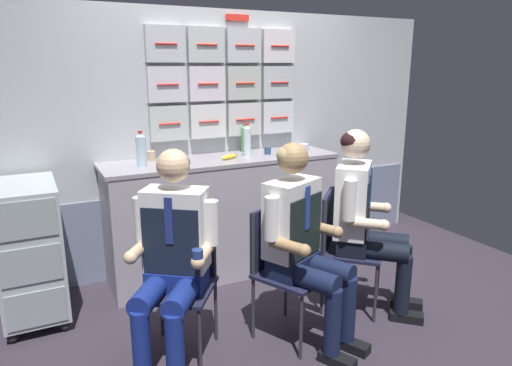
% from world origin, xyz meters
% --- Properties ---
extents(ground, '(4.80, 4.80, 0.04)m').
position_xyz_m(ground, '(0.00, 0.00, -0.02)').
color(ground, '#2F2833').
extents(galley_bulkhead, '(4.20, 0.14, 2.15)m').
position_xyz_m(galley_bulkhead, '(0.00, 1.37, 1.08)').
color(galley_bulkhead, '#B6BCBE').
rests_on(galley_bulkhead, ground).
extents(galley_counter, '(1.92, 0.53, 0.98)m').
position_xyz_m(galley_counter, '(-0.11, 1.09, 0.49)').
color(galley_counter, '#9F99A2').
rests_on(galley_counter, ground).
extents(service_trolley, '(0.40, 0.65, 0.96)m').
position_xyz_m(service_trolley, '(-1.57, 0.97, 0.51)').
color(service_trolley, black).
rests_on(service_trolley, ground).
extents(folding_chair_left, '(0.56, 0.56, 0.84)m').
position_xyz_m(folding_chair_left, '(-0.75, 0.19, 0.52)').
color(folding_chair_left, '#2D2D33').
rests_on(folding_chair_left, ground).
extents(crew_member_left, '(0.62, 0.68, 1.26)m').
position_xyz_m(crew_member_left, '(-0.85, 0.06, 0.69)').
color(crew_member_left, black).
rests_on(crew_member_left, ground).
extents(folding_chair_right, '(0.53, 0.53, 0.84)m').
position_xyz_m(folding_chair_right, '(-0.14, 0.07, 0.52)').
color(folding_chair_right, '#2D2D33').
rests_on(folding_chair_right, ground).
extents(crew_member_right, '(0.57, 0.69, 1.26)m').
position_xyz_m(crew_member_right, '(-0.07, -0.08, 0.70)').
color(crew_member_right, black).
rests_on(crew_member_right, ground).
extents(folding_chair_by_counter, '(0.57, 0.57, 0.84)m').
position_xyz_m(folding_chair_by_counter, '(0.41, 0.18, 0.52)').
color(folding_chair_by_counter, '#2D2D33').
rests_on(folding_chair_by_counter, ground).
extents(crew_member_by_counter, '(0.68, 0.67, 1.29)m').
position_xyz_m(crew_member_by_counter, '(0.52, 0.08, 0.72)').
color(crew_member_by_counter, black).
rests_on(crew_member_by_counter, ground).
extents(water_bottle_short, '(0.06, 0.06, 0.27)m').
position_xyz_m(water_bottle_short, '(0.11, 1.08, 1.11)').
color(water_bottle_short, silver).
rests_on(water_bottle_short, galley_counter).
extents(water_bottle_tall, '(0.07, 0.07, 0.25)m').
position_xyz_m(water_bottle_tall, '(0.18, 1.26, 1.10)').
color(water_bottle_tall, '#4D9C53').
rests_on(water_bottle_tall, galley_counter).
extents(sparkling_bottle_green, '(0.07, 0.07, 0.26)m').
position_xyz_m(sparkling_bottle_green, '(-0.76, 1.07, 1.10)').
color(sparkling_bottle_green, silver).
rests_on(sparkling_bottle_green, galley_counter).
extents(paper_cup_blue, '(0.08, 0.08, 0.08)m').
position_xyz_m(paper_cup_blue, '(0.59, 0.96, 1.02)').
color(paper_cup_blue, silver).
rests_on(paper_cup_blue, galley_counter).
extents(espresso_cup_small, '(0.06, 0.06, 0.06)m').
position_xyz_m(espresso_cup_small, '(0.30, 1.08, 1.01)').
color(espresso_cup_small, navy).
rests_on(espresso_cup_small, galley_counter).
extents(coffee_cup_spare, '(0.07, 0.07, 0.08)m').
position_xyz_m(coffee_cup_spare, '(-0.64, 1.25, 1.02)').
color(coffee_cup_spare, tan).
rests_on(coffee_cup_spare, galley_counter).
extents(snack_banana, '(0.17, 0.10, 0.04)m').
position_xyz_m(snack_banana, '(-0.07, 1.02, 1.00)').
color(snack_banana, yellow).
rests_on(snack_banana, galley_counter).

